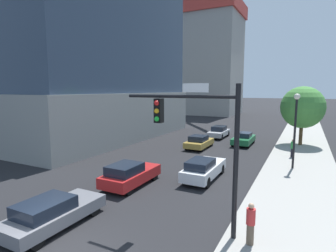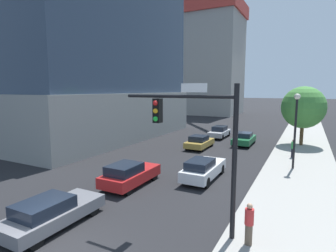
{
  "view_description": "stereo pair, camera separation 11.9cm",
  "coord_description": "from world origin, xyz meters",
  "px_view_note": "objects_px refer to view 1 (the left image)",
  "views": [
    {
      "loc": [
        7.89,
        -6.46,
        6.03
      ],
      "look_at": [
        -1.59,
        12.02,
        3.22
      ],
      "focal_mm": 28.8,
      "sensor_mm": 36.0,
      "label": 1
    },
    {
      "loc": [
        8.0,
        -6.41,
        6.03
      ],
      "look_at": [
        -1.59,
        12.02,
        3.22
      ],
      "focal_mm": 28.8,
      "sensor_mm": 36.0,
      "label": 2
    }
  ],
  "objects_px": {
    "construction_building": "(210,55)",
    "street_tree": "(303,107)",
    "car_green": "(243,139)",
    "car_red": "(130,174)",
    "traffic_light_pole": "(199,131)",
    "pedestrian_red_shirt": "(251,223)",
    "car_gray": "(52,213)",
    "car_silver": "(219,132)",
    "street_lamp": "(296,120)",
    "pedestrian_green_shirt": "(293,148)",
    "car_gold": "(199,142)",
    "car_white": "(203,169)"
  },
  "relations": [
    {
      "from": "street_lamp",
      "to": "pedestrian_red_shirt",
      "type": "distance_m",
      "value": 12.23
    },
    {
      "from": "street_tree",
      "to": "car_white",
      "type": "relative_size",
      "value": 1.34
    },
    {
      "from": "street_lamp",
      "to": "car_green",
      "type": "height_order",
      "value": "street_lamp"
    },
    {
      "from": "car_green",
      "to": "car_silver",
      "type": "height_order",
      "value": "car_silver"
    },
    {
      "from": "street_lamp",
      "to": "street_tree",
      "type": "distance_m",
      "value": 9.99
    },
    {
      "from": "car_gray",
      "to": "car_gold",
      "type": "height_order",
      "value": "car_gray"
    },
    {
      "from": "street_lamp",
      "to": "pedestrian_green_shirt",
      "type": "relative_size",
      "value": 3.53
    },
    {
      "from": "traffic_light_pole",
      "to": "pedestrian_red_shirt",
      "type": "relative_size",
      "value": 3.72
    },
    {
      "from": "car_red",
      "to": "car_silver",
      "type": "relative_size",
      "value": 0.97
    },
    {
      "from": "car_green",
      "to": "construction_building",
      "type": "bearing_deg",
      "value": 114.1
    },
    {
      "from": "street_tree",
      "to": "street_lamp",
      "type": "bearing_deg",
      "value": -91.79
    },
    {
      "from": "car_green",
      "to": "pedestrian_red_shirt",
      "type": "distance_m",
      "value": 20.13
    },
    {
      "from": "car_gold",
      "to": "car_red",
      "type": "height_order",
      "value": "car_red"
    },
    {
      "from": "traffic_light_pole",
      "to": "car_white",
      "type": "relative_size",
      "value": 1.31
    },
    {
      "from": "car_gold",
      "to": "pedestrian_red_shirt",
      "type": "xyz_separation_m",
      "value": [
        8.01,
        -15.78,
        0.32
      ]
    },
    {
      "from": "car_gray",
      "to": "construction_building",
      "type": "bearing_deg",
      "value": 101.94
    },
    {
      "from": "traffic_light_pole",
      "to": "car_gray",
      "type": "bearing_deg",
      "value": -156.38
    },
    {
      "from": "car_gray",
      "to": "car_silver",
      "type": "relative_size",
      "value": 1.04
    },
    {
      "from": "car_silver",
      "to": "pedestrian_green_shirt",
      "type": "bearing_deg",
      "value": -40.11
    },
    {
      "from": "car_gray",
      "to": "car_silver",
      "type": "bearing_deg",
      "value": 90.0
    },
    {
      "from": "traffic_light_pole",
      "to": "car_silver",
      "type": "distance_m",
      "value": 23.72
    },
    {
      "from": "traffic_light_pole",
      "to": "car_green",
      "type": "height_order",
      "value": "traffic_light_pole"
    },
    {
      "from": "car_silver",
      "to": "car_gray",
      "type": "bearing_deg",
      "value": -90.0
    },
    {
      "from": "construction_building",
      "to": "street_lamp",
      "type": "bearing_deg",
      "value": -63.97
    },
    {
      "from": "car_red",
      "to": "pedestrian_green_shirt",
      "type": "bearing_deg",
      "value": 53.76
    },
    {
      "from": "construction_building",
      "to": "street_tree",
      "type": "distance_m",
      "value": 41.01
    },
    {
      "from": "street_tree",
      "to": "car_silver",
      "type": "distance_m",
      "value": 9.97
    },
    {
      "from": "car_green",
      "to": "car_silver",
      "type": "relative_size",
      "value": 0.98
    },
    {
      "from": "car_green",
      "to": "pedestrian_green_shirt",
      "type": "xyz_separation_m",
      "value": [
        5.08,
        -4.2,
        0.26
      ]
    },
    {
      "from": "car_white",
      "to": "car_gold",
      "type": "xyz_separation_m",
      "value": [
        -3.72,
        9.05,
        -0.08
      ]
    },
    {
      "from": "street_tree",
      "to": "car_gold",
      "type": "relative_size",
      "value": 1.52
    },
    {
      "from": "pedestrian_red_shirt",
      "to": "car_silver",
      "type": "bearing_deg",
      "value": 109.3
    },
    {
      "from": "car_gray",
      "to": "car_white",
      "type": "relative_size",
      "value": 0.99
    },
    {
      "from": "car_gold",
      "to": "car_green",
      "type": "bearing_deg",
      "value": 46.25
    },
    {
      "from": "car_red",
      "to": "car_white",
      "type": "bearing_deg",
      "value": 41.32
    },
    {
      "from": "street_tree",
      "to": "car_red",
      "type": "bearing_deg",
      "value": -116.86
    },
    {
      "from": "car_green",
      "to": "pedestrian_green_shirt",
      "type": "relative_size",
      "value": 2.76
    },
    {
      "from": "street_tree",
      "to": "car_silver",
      "type": "relative_size",
      "value": 1.4
    },
    {
      "from": "car_silver",
      "to": "pedestrian_green_shirt",
      "type": "distance_m",
      "value": 11.51
    },
    {
      "from": "traffic_light_pole",
      "to": "street_tree",
      "type": "relative_size",
      "value": 0.98
    },
    {
      "from": "traffic_light_pole",
      "to": "car_red",
      "type": "height_order",
      "value": "traffic_light_pole"
    },
    {
      "from": "traffic_light_pole",
      "to": "car_gold",
      "type": "relative_size",
      "value": 1.49
    },
    {
      "from": "construction_building",
      "to": "car_gold",
      "type": "relative_size",
      "value": 8.47
    },
    {
      "from": "car_gray",
      "to": "pedestrian_red_shirt",
      "type": "distance_m",
      "value": 8.36
    },
    {
      "from": "construction_building",
      "to": "street_lamp",
      "type": "relative_size",
      "value": 6.22
    },
    {
      "from": "traffic_light_pole",
      "to": "pedestrian_red_shirt",
      "type": "distance_m",
      "value": 4.03
    },
    {
      "from": "construction_building",
      "to": "car_green",
      "type": "relative_size",
      "value": 7.96
    },
    {
      "from": "car_white",
      "to": "car_gold",
      "type": "height_order",
      "value": "car_white"
    },
    {
      "from": "street_lamp",
      "to": "car_silver",
      "type": "xyz_separation_m",
      "value": [
        -8.99,
        11.02,
        -3.1
      ]
    },
    {
      "from": "car_green",
      "to": "car_red",
      "type": "distance_m",
      "value": 16.62
    }
  ]
}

